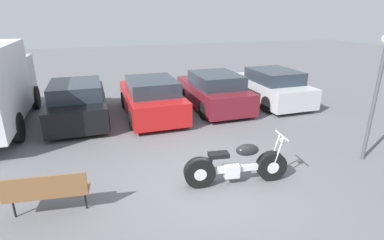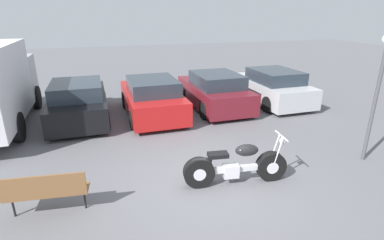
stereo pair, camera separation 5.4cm
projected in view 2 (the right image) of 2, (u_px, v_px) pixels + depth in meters
ground_plane at (210, 182)px, 6.79m from camera, size 60.00×60.00×0.00m
motorcycle at (235, 166)px, 6.61m from camera, size 2.35×0.76×1.09m
parked_car_black at (78, 102)px, 10.47m from camera, size 1.94×4.07×1.41m
parked_car_red at (152, 98)px, 10.98m from camera, size 1.94×4.07×1.41m
parked_car_maroon at (215, 91)px, 11.91m from camera, size 1.94×4.07×1.41m
parked_car_silver at (271, 87)px, 12.60m from camera, size 1.94×4.07×1.41m
park_bench at (46, 190)px, 5.51m from camera, size 1.51×0.57×0.89m
lamp_post at (380, 77)px, 7.10m from camera, size 0.27×0.27×3.18m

